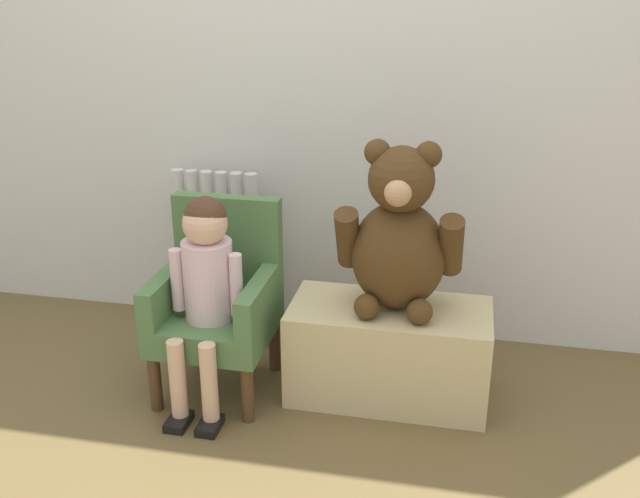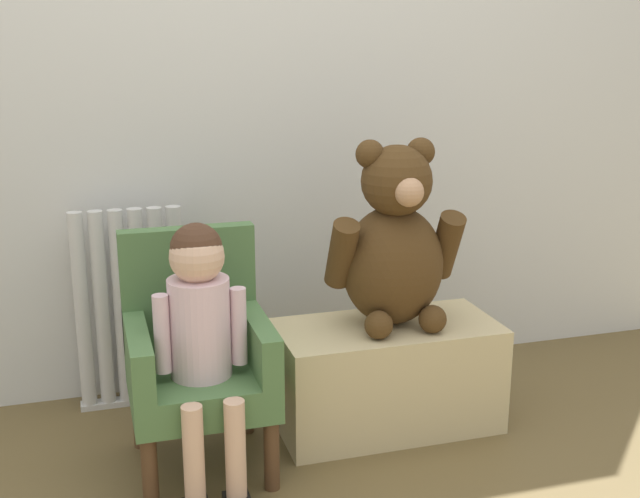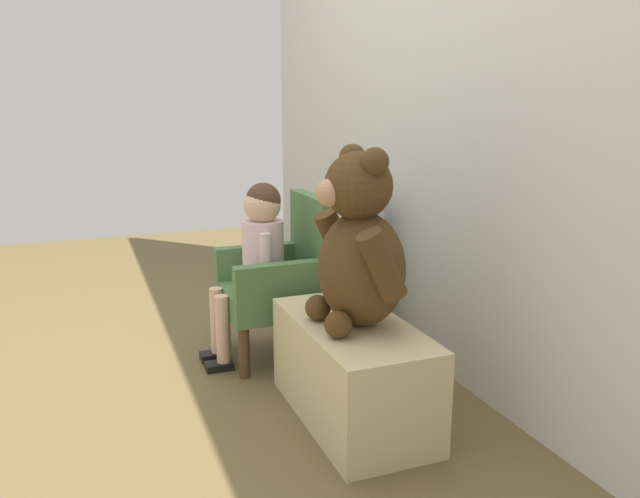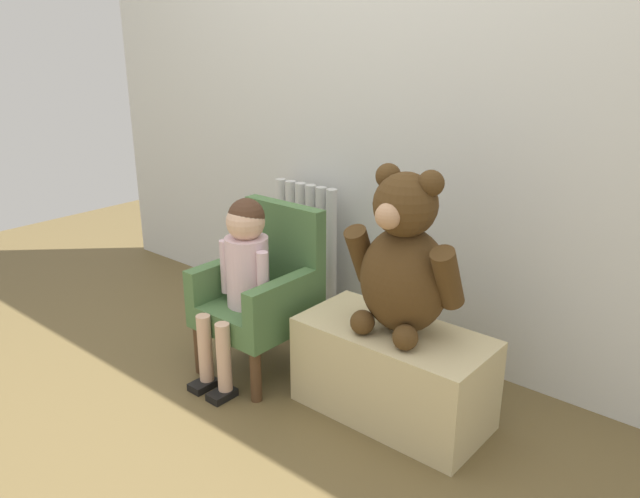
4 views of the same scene
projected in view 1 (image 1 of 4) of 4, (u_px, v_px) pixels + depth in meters
ground_plane at (239, 489)px, 2.10m from camera, size 6.00×6.00×0.00m
back_wall at (317, 35)px, 2.69m from camera, size 3.80×0.05×2.40m
radiator at (218, 252)px, 2.96m from camera, size 0.37×0.05×0.68m
child_armchair at (219, 299)px, 2.53m from camera, size 0.40×0.41×0.68m
child_figure at (205, 273)px, 2.38m from camera, size 0.25×0.35×0.74m
low_bench at (389, 352)px, 2.52m from camera, size 0.70×0.34×0.34m
large_teddy_bear at (399, 237)px, 2.37m from camera, size 0.42×0.30×0.58m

